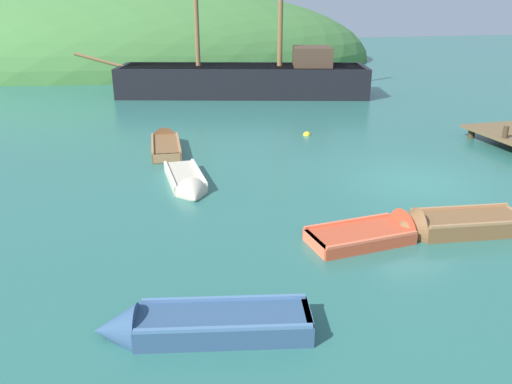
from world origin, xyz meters
TOP-DOWN VIEW (x-y plane):
  - ground_plane at (0.00, 0.00)m, footprint 120.00×120.00m
  - shore_hill at (-7.22, 34.84)m, footprint 43.27×24.23m
  - sailing_ship at (-1.73, 16.63)m, footprint 17.27×7.34m
  - rowboat_center at (-3.03, -3.37)m, footprint 3.18×1.51m
  - rowboat_near_dock at (-7.44, 6.00)m, footprint 1.23×3.62m
  - rowboat_portside at (-1.19, -3.48)m, footprint 3.52×1.49m
  - rowboat_far at (-7.15, 1.41)m, footprint 1.10×3.27m
  - rowboat_outer_right at (-7.94, -6.05)m, footprint 3.86×1.67m
  - buoy_yellow at (-1.38, 6.54)m, footprint 0.33×0.33m

SIDE VIEW (x-z plane):
  - ground_plane at x=0.00m, z-range 0.00..0.00m
  - shore_hill at x=-7.22m, z-range -6.65..6.65m
  - buoy_yellow at x=-1.38m, z-range -0.16..0.16m
  - rowboat_center at x=-3.03m, z-range -0.49..0.66m
  - rowboat_far at x=-7.15m, z-range -0.39..0.56m
  - rowboat_near_dock at x=-7.44m, z-range -0.38..0.62m
  - rowboat_outer_right at x=-7.94m, z-range -0.32..0.60m
  - rowboat_portside at x=-1.19m, z-range -0.40..0.69m
  - sailing_ship at x=-1.73m, z-range -5.00..6.29m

